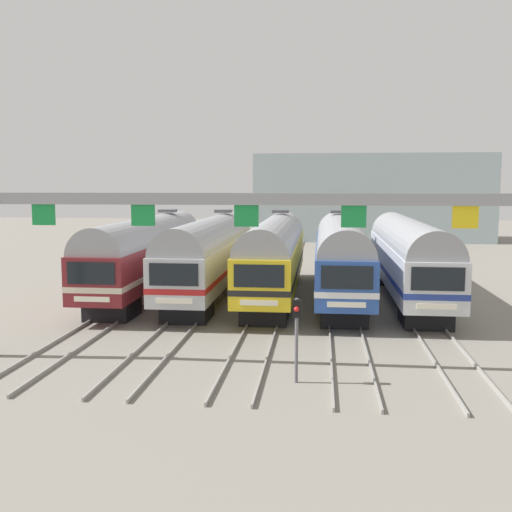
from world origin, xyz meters
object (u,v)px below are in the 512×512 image
object	(u,v)px
commuter_train_yellow	(275,253)
yard_signal_mast	(297,324)
commuter_train_maroon	(147,252)
commuter_train_silver	(408,255)
catenary_gantry	(246,227)
commuter_train_stainless	(210,252)
commuter_train_blue	(341,254)

from	to	relation	value
commuter_train_yellow	yard_signal_mast	size ratio (longest dim) A/B	6.12
commuter_train_maroon	commuter_train_silver	bearing A→B (deg)	-0.02
commuter_train_silver	yard_signal_mast	size ratio (longest dim) A/B	6.12
commuter_train_yellow	yard_signal_mast	world-z (taller)	commuter_train_yellow
catenary_gantry	commuter_train_yellow	bearing A→B (deg)	90.00
commuter_train_silver	yard_signal_mast	bearing A→B (deg)	-110.84
commuter_train_stainless	catenary_gantry	distance (m)	14.28
commuter_train_yellow	yard_signal_mast	xyz separation A→B (m)	(1.95, -15.39, -0.63)
commuter_train_maroon	commuter_train_blue	bearing A→B (deg)	0.00
commuter_train_yellow	commuter_train_silver	size ratio (longest dim) A/B	1.00
commuter_train_yellow	yard_signal_mast	bearing A→B (deg)	-82.77
commuter_train_blue	catenary_gantry	world-z (taller)	catenary_gantry
commuter_train_maroon	yard_signal_mast	bearing A→B (deg)	-57.61
commuter_train_stainless	catenary_gantry	world-z (taller)	catenary_gantry
commuter_train_yellow	catenary_gantry	world-z (taller)	catenary_gantry
commuter_train_blue	yard_signal_mast	world-z (taller)	commuter_train_blue
yard_signal_mast	catenary_gantry	bearing A→B (deg)	135.97
commuter_train_stainless	yard_signal_mast	size ratio (longest dim) A/B	6.12
commuter_train_yellow	commuter_train_blue	size ratio (longest dim) A/B	1.00
commuter_train_yellow	commuter_train_maroon	bearing A→B (deg)	180.00
commuter_train_stainless	commuter_train_blue	size ratio (longest dim) A/B	1.00
commuter_train_blue	yard_signal_mast	xyz separation A→B (m)	(-1.95, -15.39, -0.63)
commuter_train_yellow	catenary_gantry	distance (m)	13.74
commuter_train_silver	commuter_train_blue	bearing A→B (deg)	179.94
commuter_train_maroon	catenary_gantry	world-z (taller)	catenary_gantry
commuter_train_yellow	commuter_train_silver	distance (m)	7.81
commuter_train_blue	catenary_gantry	size ratio (longest dim) A/B	0.87
commuter_train_silver	commuter_train_maroon	bearing A→B (deg)	179.98
commuter_train_silver	catenary_gantry	size ratio (longest dim) A/B	0.87
catenary_gantry	commuter_train_stainless	bearing A→B (deg)	106.13
commuter_train_silver	yard_signal_mast	world-z (taller)	commuter_train_silver
commuter_train_silver	catenary_gantry	world-z (taller)	catenary_gantry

